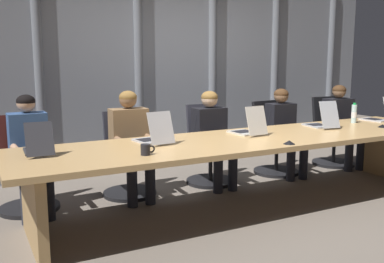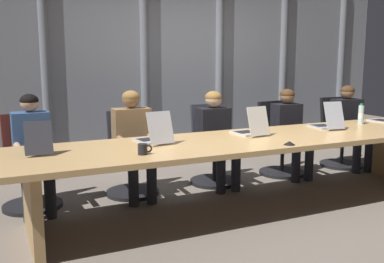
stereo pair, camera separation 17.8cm
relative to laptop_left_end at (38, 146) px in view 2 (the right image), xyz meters
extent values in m
plane|color=#6B6056|center=(2.10, -0.21, -0.79)|extent=(14.00, 14.00, 0.00)
cube|color=tan|center=(2.10, -0.21, -0.08)|extent=(4.89, 1.12, 0.05)
cube|color=black|center=(2.10, -0.21, -0.14)|extent=(4.15, 0.10, 0.06)
cube|color=tan|center=(-0.09, -0.21, -0.45)|extent=(0.08, 0.95, 0.68)
cube|color=gray|center=(2.10, 1.84, 0.59)|extent=(7.00, 0.10, 2.76)
cylinder|color=slate|center=(0.31, 1.79, 0.59)|extent=(0.12, 0.12, 2.71)
cylinder|color=slate|center=(1.59, 1.79, 0.59)|extent=(0.12, 0.12, 2.71)
cylinder|color=slate|center=(2.74, 1.79, 0.59)|extent=(0.12, 0.12, 2.71)
cylinder|color=slate|center=(3.88, 1.79, 0.59)|extent=(0.12, 0.12, 2.71)
cylinder|color=slate|center=(5.06, 1.79, 0.59)|extent=(0.12, 0.12, 2.71)
cube|color=#2D2D33|center=(0.00, 0.07, -0.05)|extent=(0.24, 0.32, 0.02)
cube|color=black|center=(0.00, 0.09, -0.04)|extent=(0.20, 0.18, 0.00)
cube|color=#2D2D33|center=(-0.01, -0.15, 0.09)|extent=(0.23, 0.15, 0.27)
cube|color=black|center=(-0.01, -0.14, 0.10)|extent=(0.20, 0.13, 0.24)
cube|color=#BCBCC1|center=(1.04, 0.05, -0.05)|extent=(0.28, 0.35, 0.02)
cube|color=black|center=(1.03, 0.07, -0.04)|extent=(0.23, 0.20, 0.00)
cube|color=#BCBCC1|center=(1.06, -0.16, 0.11)|extent=(0.26, 0.13, 0.29)
cube|color=black|center=(1.06, -0.16, 0.11)|extent=(0.23, 0.12, 0.26)
cube|color=beige|center=(2.11, 0.02, -0.05)|extent=(0.26, 0.33, 0.02)
cube|color=black|center=(2.11, 0.05, -0.04)|extent=(0.22, 0.19, 0.00)
cube|color=beige|center=(2.13, -0.18, 0.11)|extent=(0.25, 0.11, 0.29)
cube|color=black|center=(2.13, -0.17, 0.11)|extent=(0.22, 0.09, 0.26)
cube|color=#A8ADB7|center=(3.16, 0.03, -0.05)|extent=(0.27, 0.36, 0.02)
cube|color=black|center=(3.16, 0.06, -0.04)|extent=(0.22, 0.21, 0.00)
cube|color=#A8ADB7|center=(3.13, -0.18, 0.11)|extent=(0.24, 0.14, 0.30)
cube|color=black|center=(3.13, -0.18, 0.11)|extent=(0.22, 0.12, 0.27)
cube|color=#BCBCC1|center=(4.17, 0.06, -0.05)|extent=(0.24, 0.35, 0.02)
cube|color=black|center=(4.17, 0.08, -0.04)|extent=(0.20, 0.20, 0.00)
cube|color=#511E19|center=(-0.02, 0.75, -0.36)|extent=(0.54, 0.54, 0.08)
cube|color=#511E19|center=(-0.05, 0.97, -0.07)|extent=(0.44, 0.18, 0.49)
cylinder|color=#262628|center=(-0.02, 0.75, -0.57)|extent=(0.05, 0.05, 0.35)
cylinder|color=black|center=(-0.02, 0.75, -0.77)|extent=(0.60, 0.60, 0.04)
cube|color=#2D2D38|center=(1.06, 0.75, -0.36)|extent=(0.49, 0.49, 0.08)
cube|color=#2D2D38|center=(1.06, 0.97, -0.09)|extent=(0.43, 0.12, 0.47)
cylinder|color=#262628|center=(1.06, 0.75, -0.57)|extent=(0.05, 0.05, 0.35)
cylinder|color=black|center=(1.06, 0.75, -0.77)|extent=(0.60, 0.60, 0.04)
cube|color=#2D2D38|center=(2.12, 0.75, -0.36)|extent=(0.51, 0.51, 0.08)
cube|color=#2D2D38|center=(2.13, 0.97, -0.07)|extent=(0.44, 0.15, 0.49)
cylinder|color=#262628|center=(2.12, 0.75, -0.57)|extent=(0.05, 0.05, 0.35)
cylinder|color=black|center=(2.12, 0.75, -0.77)|extent=(0.60, 0.60, 0.04)
cube|color=black|center=(3.14, 0.75, -0.36)|extent=(0.54, 0.54, 0.08)
cube|color=black|center=(3.11, 0.97, -0.07)|extent=(0.44, 0.18, 0.49)
cylinder|color=#262628|center=(3.14, 0.75, -0.57)|extent=(0.05, 0.05, 0.35)
cylinder|color=black|center=(3.14, 0.75, -0.77)|extent=(0.60, 0.60, 0.04)
cube|color=black|center=(4.19, 0.75, -0.36)|extent=(0.50, 0.50, 0.08)
cube|color=black|center=(4.20, 0.97, -0.07)|extent=(0.44, 0.14, 0.51)
cylinder|color=#262628|center=(4.19, 0.75, -0.57)|extent=(0.05, 0.05, 0.35)
cylinder|color=black|center=(4.19, 0.75, -0.77)|extent=(0.60, 0.60, 0.04)
cube|color=#335184|center=(0.01, 0.73, -0.05)|extent=(0.37, 0.23, 0.53)
sphere|color=tan|center=(0.01, 0.73, 0.30)|extent=(0.18, 0.18, 0.18)
ellipsoid|color=black|center=(0.01, 0.73, 0.33)|extent=(0.18, 0.18, 0.13)
cylinder|color=#335184|center=(0.16, 0.73, 0.02)|extent=(0.07, 0.14, 0.27)
cylinder|color=tan|center=(0.16, 0.52, -0.10)|extent=(0.07, 0.30, 0.06)
cylinder|color=#335184|center=(-0.14, 0.72, 0.02)|extent=(0.07, 0.14, 0.27)
cylinder|color=tan|center=(-0.14, 0.51, -0.10)|extent=(0.07, 0.30, 0.06)
cylinder|color=#262833|center=(0.11, 0.53, -0.35)|extent=(0.14, 0.40, 0.13)
cylinder|color=#262833|center=(0.12, 0.35, -0.56)|extent=(0.11, 0.11, 0.45)
cylinder|color=#262833|center=(-0.09, 0.53, -0.35)|extent=(0.14, 0.40, 0.13)
cylinder|color=#262833|center=(-0.08, 0.35, -0.56)|extent=(0.11, 0.11, 0.45)
cube|color=olive|center=(1.06, 0.73, -0.06)|extent=(0.41, 0.23, 0.52)
sphere|color=#8C6647|center=(1.06, 0.73, 0.30)|extent=(0.19, 0.19, 0.19)
ellipsoid|color=olive|center=(1.06, 0.73, 0.32)|extent=(0.20, 0.20, 0.14)
cylinder|color=olive|center=(1.23, 0.72, 0.01)|extent=(0.07, 0.14, 0.27)
cylinder|color=#8C6647|center=(1.23, 0.51, -0.11)|extent=(0.07, 0.30, 0.06)
cylinder|color=olive|center=(0.89, 0.73, 0.01)|extent=(0.07, 0.14, 0.27)
cylinder|color=#8C6647|center=(0.88, 0.52, -0.11)|extent=(0.07, 0.30, 0.06)
cylinder|color=#262833|center=(1.15, 0.53, -0.35)|extent=(0.14, 0.40, 0.13)
cylinder|color=#262833|center=(1.15, 0.35, -0.56)|extent=(0.11, 0.11, 0.45)
cylinder|color=#262833|center=(0.95, 0.53, -0.35)|extent=(0.14, 0.40, 0.13)
cylinder|color=#262833|center=(0.95, 0.35, -0.56)|extent=(0.11, 0.11, 0.45)
cube|color=black|center=(2.08, 0.73, -0.08)|extent=(0.39, 0.22, 0.47)
sphere|color=beige|center=(2.08, 0.73, 0.26)|extent=(0.20, 0.20, 0.20)
ellipsoid|color=olive|center=(2.08, 0.73, 0.28)|extent=(0.20, 0.20, 0.15)
cylinder|color=black|center=(2.25, 0.73, -0.04)|extent=(0.07, 0.14, 0.27)
cylinder|color=beige|center=(2.25, 0.52, -0.15)|extent=(0.06, 0.30, 0.06)
cylinder|color=black|center=(1.92, 0.73, -0.04)|extent=(0.07, 0.14, 0.27)
cylinder|color=beige|center=(1.92, 0.52, -0.15)|extent=(0.06, 0.30, 0.06)
cylinder|color=#262833|center=(2.19, 0.53, -0.35)|extent=(0.13, 0.40, 0.13)
cylinder|color=#262833|center=(2.19, 0.35, -0.56)|extent=(0.11, 0.11, 0.45)
cylinder|color=#262833|center=(1.99, 0.53, -0.35)|extent=(0.13, 0.40, 0.13)
cylinder|color=#262833|center=(1.99, 0.35, -0.56)|extent=(0.11, 0.11, 0.45)
cube|color=black|center=(3.17, 0.73, -0.08)|extent=(0.37, 0.23, 0.48)
sphere|color=#8C6647|center=(3.17, 0.73, 0.26)|extent=(0.19, 0.19, 0.19)
ellipsoid|color=#472D19|center=(3.17, 0.73, 0.28)|extent=(0.19, 0.19, 0.14)
cylinder|color=black|center=(3.32, 0.72, -0.03)|extent=(0.08, 0.14, 0.27)
cylinder|color=#8C6647|center=(3.31, 0.51, -0.15)|extent=(0.08, 0.30, 0.06)
cylinder|color=black|center=(3.02, 0.73, -0.03)|extent=(0.08, 0.14, 0.27)
cylinder|color=#8C6647|center=(3.01, 0.52, -0.15)|extent=(0.08, 0.30, 0.06)
cylinder|color=#262833|center=(3.26, 0.52, -0.35)|extent=(0.15, 0.41, 0.13)
cylinder|color=#262833|center=(3.25, 0.34, -0.56)|extent=(0.11, 0.11, 0.45)
cylinder|color=#262833|center=(3.06, 0.53, -0.35)|extent=(0.15, 0.41, 0.13)
cylinder|color=#262833|center=(3.05, 0.35, -0.56)|extent=(0.11, 0.11, 0.45)
cube|color=black|center=(4.21, 0.73, -0.07)|extent=(0.42, 0.26, 0.50)
sphere|color=#8C6647|center=(4.21, 0.73, 0.28)|extent=(0.19, 0.19, 0.19)
ellipsoid|color=#472D19|center=(4.21, 0.73, 0.30)|extent=(0.19, 0.19, 0.14)
cylinder|color=black|center=(4.38, 0.71, -0.01)|extent=(0.08, 0.14, 0.27)
cylinder|color=#8C6647|center=(4.36, 0.50, -0.13)|extent=(0.09, 0.30, 0.06)
cylinder|color=black|center=(4.04, 0.74, -0.01)|extent=(0.08, 0.14, 0.27)
cylinder|color=#8C6647|center=(4.02, 0.54, -0.13)|extent=(0.09, 0.30, 0.06)
cylinder|color=#262833|center=(4.29, 0.52, -0.35)|extent=(0.17, 0.41, 0.13)
cylinder|color=#262833|center=(4.27, 0.34, -0.56)|extent=(0.11, 0.11, 0.45)
cylinder|color=#262833|center=(4.09, 0.54, -0.35)|extent=(0.17, 0.41, 0.13)
cylinder|color=#262833|center=(4.07, 0.36, -0.56)|extent=(0.11, 0.11, 0.45)
cylinder|color=silver|center=(3.77, 0.04, 0.06)|extent=(0.06, 0.06, 0.23)
cylinder|color=white|center=(3.77, 0.04, 0.05)|extent=(0.07, 0.07, 0.07)
cylinder|color=green|center=(3.77, 0.04, 0.18)|extent=(0.04, 0.04, 0.02)
cylinder|color=black|center=(0.78, -0.48, -0.01)|extent=(0.08, 0.08, 0.09)
torus|color=black|center=(0.83, -0.48, -0.01)|extent=(0.07, 0.01, 0.07)
cone|color=black|center=(2.15, -0.66, -0.04)|extent=(0.11, 0.11, 0.03)
camera|label=1|loc=(-0.52, -3.80, 0.74)|focal=40.80mm
camera|label=2|loc=(-0.36, -3.88, 0.74)|focal=40.80mm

